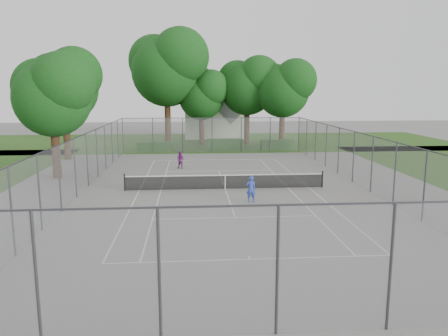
{
  "coord_description": "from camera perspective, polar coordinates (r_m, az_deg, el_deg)",
  "views": [
    {
      "loc": [
        -2.16,
        -27.39,
        6.34
      ],
      "look_at": [
        0.0,
        1.0,
        1.2
      ],
      "focal_mm": 35.0,
      "sensor_mm": 36.0,
      "label": 1
    }
  ],
  "objects": [
    {
      "name": "tree_far_left",
      "position": [
        50.59,
        -7.39,
        13.17
      ],
      "size": [
        9.11,
        8.32,
        13.1
      ],
      "color": "#3A2215",
      "rests_on": "ground"
    },
    {
      "name": "tree_side_back",
      "position": [
        42.19,
        -20.15,
        10.39
      ],
      "size": [
        6.99,
        6.39,
        10.05
      ],
      "color": "#3A2215",
      "rests_on": "ground"
    },
    {
      "name": "tree_far_right",
      "position": [
        49.36,
        7.8,
        10.49
      ],
      "size": [
        6.73,
        6.14,
        9.67
      ],
      "color": "#3A2215",
      "rests_on": "ground"
    },
    {
      "name": "tree_far_midleft",
      "position": [
        50.51,
        -2.88,
        9.7
      ],
      "size": [
        5.96,
        5.44,
        8.57
      ],
      "color": "#3A2215",
      "rests_on": "ground"
    },
    {
      "name": "hedge_mid",
      "position": [
        46.05,
        0.11,
        3.07
      ],
      "size": [
        3.81,
        1.09,
        1.2
      ],
      "primitive_type": "cube",
      "color": "#1F4917",
      "rests_on": "ground"
    },
    {
      "name": "hedge_left",
      "position": [
        46.51,
        -9.03,
        2.84
      ],
      "size": [
        3.64,
        1.09,
        0.91
      ],
      "primitive_type": "cube",
      "color": "#1F4917",
      "rests_on": "ground"
    },
    {
      "name": "ground",
      "position": [
        28.19,
        0.15,
        -2.76
      ],
      "size": [
        120.0,
        120.0,
        0.0
      ],
      "primitive_type": "plane",
      "color": "slate",
      "rests_on": "ground"
    },
    {
      "name": "girl_player",
      "position": [
        24.89,
        3.54,
        -2.74
      ],
      "size": [
        0.56,
        0.38,
        1.52
      ],
      "primitive_type": "imported",
      "rotation": [
        0.0,
        0.0,
        3.17
      ],
      "color": "#314ABA",
      "rests_on": "ground"
    },
    {
      "name": "grass_far",
      "position": [
        53.8,
        -2.02,
        3.46
      ],
      "size": [
        60.0,
        20.0,
        0.0
      ],
      "primitive_type": "cube",
      "color": "#244814",
      "rests_on": "ground"
    },
    {
      "name": "court_markings",
      "position": [
        28.19,
        0.15,
        -2.75
      ],
      "size": [
        11.03,
        23.83,
        0.01
      ],
      "color": "silver",
      "rests_on": "ground"
    },
    {
      "name": "house",
      "position": [
        58.61,
        -1.2,
        7.89
      ],
      "size": [
        7.88,
        6.11,
        9.81
      ],
      "color": "silver",
      "rests_on": "ground"
    },
    {
      "name": "tree_side_front",
      "position": [
        33.36,
        -21.46,
        9.21
      ],
      "size": [
        6.23,
        5.69,
        8.96
      ],
      "color": "#3A2215",
      "rests_on": "ground"
    },
    {
      "name": "perimeter_fence",
      "position": [
        27.84,
        0.16,
        0.87
      ],
      "size": [
        18.08,
        34.08,
        3.52
      ],
      "color": "#38383D",
      "rests_on": "ground"
    },
    {
      "name": "hedge_right",
      "position": [
        47.1,
        6.94,
        3.05
      ],
      "size": [
        3.42,
        1.25,
        1.03
      ],
      "primitive_type": "cube",
      "color": "#1F4917",
      "rests_on": "ground"
    },
    {
      "name": "tennis_net",
      "position": [
        28.08,
        0.15,
        -1.74
      ],
      "size": [
        12.87,
        0.1,
        1.1
      ],
      "color": "black",
      "rests_on": "ground"
    },
    {
      "name": "woman_player",
      "position": [
        35.49,
        -5.7,
        1.05
      ],
      "size": [
        0.85,
        0.77,
        1.42
      ],
      "primitive_type": "imported",
      "rotation": [
        0.0,
        0.0,
        -0.41
      ],
      "color": "#772775",
      "rests_on": "ground"
    },
    {
      "name": "tree_far_midright",
      "position": [
        50.79,
        3.16,
        10.91
      ],
      "size": [
        7.05,
        6.43,
        10.13
      ],
      "color": "#3A2215",
      "rests_on": "ground"
    }
  ]
}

